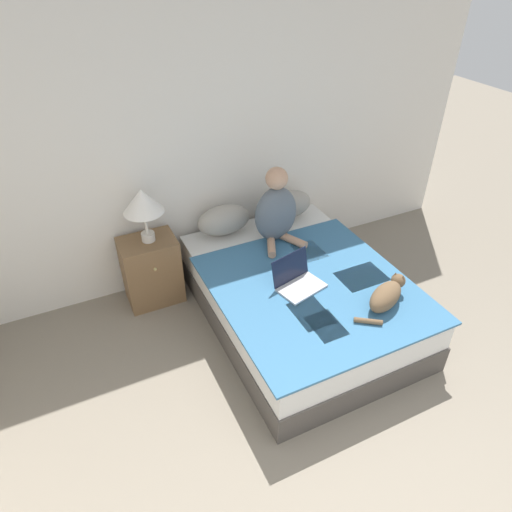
{
  "coord_description": "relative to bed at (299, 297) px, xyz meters",
  "views": [
    {
      "loc": [
        -1.17,
        -0.14,
        2.79
      ],
      "look_at": [
        0.01,
        2.31,
        0.85
      ],
      "focal_mm": 32.0,
      "sensor_mm": 36.0,
      "label": 1
    }
  ],
  "objects": [
    {
      "name": "nightstand",
      "position": [
        -1.05,
        0.83,
        0.07
      ],
      "size": [
        0.48,
        0.38,
        0.63
      ],
      "color": "brown",
      "rests_on": "ground_plane"
    },
    {
      "name": "person_sitting",
      "position": [
        0.05,
        0.55,
        0.55
      ],
      "size": [
        0.4,
        0.39,
        0.7
      ],
      "color": "slate",
      "rests_on": "bed"
    },
    {
      "name": "bed",
      "position": [
        0.0,
        0.0,
        0.0
      ],
      "size": [
        1.51,
        2.01,
        0.5
      ],
      "color": "#4C4742",
      "rests_on": "ground_plane"
    },
    {
      "name": "pillow_near",
      "position": [
        -0.33,
        0.85,
        0.39
      ],
      "size": [
        0.5,
        0.27,
        0.27
      ],
      "color": "gray",
      "rests_on": "bed"
    },
    {
      "name": "table_lamp",
      "position": [
        -1.03,
        0.83,
        0.75
      ],
      "size": [
        0.33,
        0.33,
        0.48
      ],
      "color": "beige",
      "rests_on": "nightstand"
    },
    {
      "name": "pillow_far",
      "position": [
        0.33,
        0.85,
        0.39
      ],
      "size": [
        0.5,
        0.27,
        0.27
      ],
      "color": "gray",
      "rests_on": "bed"
    },
    {
      "name": "cat_tabby",
      "position": [
        0.38,
        -0.6,
        0.34
      ],
      "size": [
        0.56,
        0.33,
        0.18
      ],
      "rotation": [
        0.0,
        0.0,
        0.43
      ],
      "color": "brown",
      "rests_on": "bed"
    },
    {
      "name": "laptop_open",
      "position": [
        -0.11,
        -0.12,
        0.31
      ],
      "size": [
        0.42,
        0.36,
        0.24
      ],
      "rotation": [
        0.0,
        0.0,
        0.25
      ],
      "color": "#B7B7BC",
      "rests_on": "bed"
    },
    {
      "name": "wall_back",
      "position": [
        -0.44,
        1.08,
        1.03
      ],
      "size": [
        5.63,
        0.05,
        2.55
      ],
      "color": "silver",
      "rests_on": "ground_plane"
    }
  ]
}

